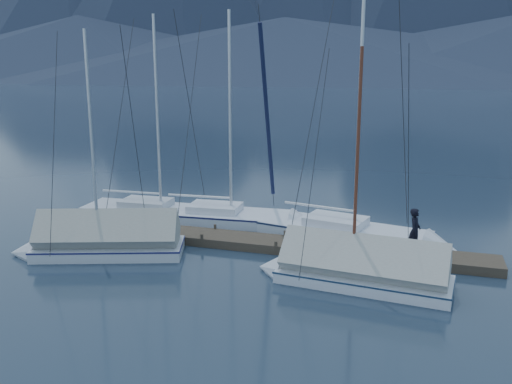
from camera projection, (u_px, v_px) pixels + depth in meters
ground at (239, 263)px, 19.47m from camera, size 1000.00×1000.00×0.00m
dock at (256, 244)px, 21.30m from camera, size 18.00×1.50×0.54m
mooring_posts at (244, 237)px, 21.39m from camera, size 15.12×1.52×0.35m
sailboat_open_left at (172, 214)px, 25.30m from camera, size 7.71×3.27×10.06m
sailboat_open_mid at (243, 220)px, 24.42m from camera, size 7.81×3.30×10.16m
sailboat_open_right at (367, 237)px, 21.84m from camera, size 8.33×3.99×10.63m
sailboat_covered_near at (348, 271)px, 17.63m from camera, size 6.57×2.80×8.33m
sailboat_covered_far at (95, 244)px, 20.26m from camera, size 6.69×3.89×9.00m
person at (415, 231)px, 19.36m from camera, size 0.48×0.66×1.66m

